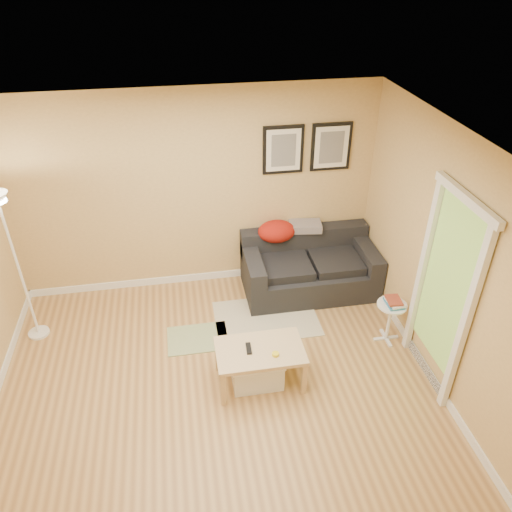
# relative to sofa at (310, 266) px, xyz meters

# --- Properties ---
(floor) EXTENTS (4.50, 4.50, 0.00)m
(floor) POSITION_rel_sofa_xyz_m (-1.38, -1.53, -0.38)
(floor) COLOR tan
(floor) RESTS_ON ground
(ceiling) EXTENTS (4.50, 4.50, 0.00)m
(ceiling) POSITION_rel_sofa_xyz_m (-1.38, -1.53, 2.23)
(ceiling) COLOR white
(ceiling) RESTS_ON wall_back
(wall_back) EXTENTS (4.50, 0.00, 4.50)m
(wall_back) POSITION_rel_sofa_xyz_m (-1.38, 0.47, 0.92)
(wall_back) COLOR tan
(wall_back) RESTS_ON ground
(wall_front) EXTENTS (4.50, 0.00, 4.50)m
(wall_front) POSITION_rel_sofa_xyz_m (-1.38, -3.53, 0.92)
(wall_front) COLOR tan
(wall_front) RESTS_ON ground
(wall_right) EXTENTS (0.00, 4.00, 4.00)m
(wall_right) POSITION_rel_sofa_xyz_m (0.87, -1.53, 0.92)
(wall_right) COLOR tan
(wall_right) RESTS_ON ground
(baseboard_back) EXTENTS (4.50, 0.02, 0.10)m
(baseboard_back) POSITION_rel_sofa_xyz_m (-1.38, 0.46, -0.33)
(baseboard_back) COLOR white
(baseboard_back) RESTS_ON ground
(baseboard_right) EXTENTS (0.02, 4.00, 0.10)m
(baseboard_right) POSITION_rel_sofa_xyz_m (0.86, -1.53, -0.33)
(baseboard_right) COLOR white
(baseboard_right) RESTS_ON ground
(sofa) EXTENTS (1.70, 0.90, 0.75)m
(sofa) POSITION_rel_sofa_xyz_m (0.00, 0.00, 0.00)
(sofa) COLOR black
(sofa) RESTS_ON ground
(red_throw) EXTENTS (0.48, 0.36, 0.28)m
(red_throw) POSITION_rel_sofa_xyz_m (-0.39, 0.28, 0.40)
(red_throw) COLOR #A1200E
(red_throw) RESTS_ON sofa
(plaid_throw) EXTENTS (0.45, 0.32, 0.10)m
(plaid_throw) POSITION_rel_sofa_xyz_m (-0.00, 0.33, 0.41)
(plaid_throw) COLOR tan
(plaid_throw) RESTS_ON sofa
(framed_print_left) EXTENTS (0.50, 0.04, 0.60)m
(framed_print_left) POSITION_rel_sofa_xyz_m (-0.30, 0.45, 1.43)
(framed_print_left) COLOR black
(framed_print_left) RESTS_ON wall_back
(framed_print_right) EXTENTS (0.50, 0.04, 0.60)m
(framed_print_right) POSITION_rel_sofa_xyz_m (0.30, 0.45, 1.43)
(framed_print_right) COLOR black
(framed_print_right) RESTS_ON wall_back
(area_rug) EXTENTS (1.25, 0.85, 0.01)m
(area_rug) POSITION_rel_sofa_xyz_m (-0.67, -0.51, -0.37)
(area_rug) COLOR beige
(area_rug) RESTS_ON ground
(green_runner) EXTENTS (0.70, 0.50, 0.01)m
(green_runner) POSITION_rel_sofa_xyz_m (-1.53, -0.72, -0.37)
(green_runner) COLOR #668C4C
(green_runner) RESTS_ON ground
(coffee_table) EXTENTS (0.99, 0.71, 0.45)m
(coffee_table) POSITION_rel_sofa_xyz_m (-0.93, -1.49, -0.15)
(coffee_table) COLOR tan
(coffee_table) RESTS_ON ground
(remote_control) EXTENTS (0.06, 0.16, 0.02)m
(remote_control) POSITION_rel_sofa_xyz_m (-1.04, -1.46, 0.08)
(remote_control) COLOR black
(remote_control) RESTS_ON coffee_table
(tape_roll) EXTENTS (0.07, 0.07, 0.03)m
(tape_roll) POSITION_rel_sofa_xyz_m (-0.79, -1.60, 0.09)
(tape_roll) COLOR yellow
(tape_roll) RESTS_ON coffee_table
(storage_bin) EXTENTS (0.54, 0.39, 0.33)m
(storage_bin) POSITION_rel_sofa_xyz_m (-0.97, -1.49, -0.21)
(storage_bin) COLOR white
(storage_bin) RESTS_ON ground
(side_table) EXTENTS (0.34, 0.34, 0.51)m
(side_table) POSITION_rel_sofa_xyz_m (0.64, -1.10, -0.12)
(side_table) COLOR white
(side_table) RESTS_ON ground
(book_stack) EXTENTS (0.21, 0.25, 0.07)m
(book_stack) POSITION_rel_sofa_xyz_m (0.66, -1.11, 0.18)
(book_stack) COLOR teal
(book_stack) RESTS_ON side_table
(floor_lamp) EXTENTS (0.24, 0.24, 1.85)m
(floor_lamp) POSITION_rel_sofa_xyz_m (-3.38, -0.31, 0.50)
(floor_lamp) COLOR white
(floor_lamp) RESTS_ON ground
(doorway) EXTENTS (0.12, 1.01, 2.13)m
(doorway) POSITION_rel_sofa_xyz_m (0.82, -1.68, 0.65)
(doorway) COLOR white
(doorway) RESTS_ON ground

